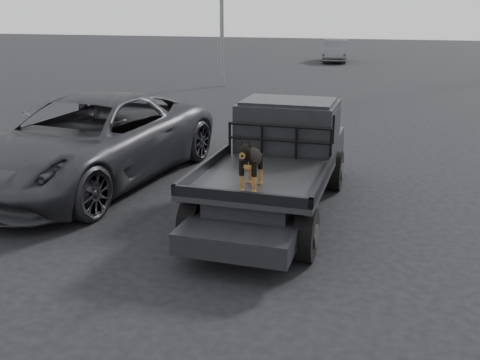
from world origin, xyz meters
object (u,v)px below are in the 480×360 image
(flatbed_ute, at_px, (275,186))
(dog, at_px, (251,163))
(parked_suv, at_px, (90,140))
(distant_car_a, at_px, (335,51))

(flatbed_ute, distance_m, dog, 1.71)
(parked_suv, xyz_separation_m, distant_car_a, (1.42, 27.71, -0.15))
(dog, distance_m, distant_car_a, 29.91)
(parked_suv, height_order, distant_car_a, parked_suv)
(flatbed_ute, distance_m, parked_suv, 3.99)
(flatbed_ute, relative_size, dog, 7.30)
(flatbed_ute, height_order, distant_car_a, distant_car_a)
(distant_car_a, bearing_deg, parked_suv, -98.79)
(parked_suv, bearing_deg, flatbed_ute, -3.36)
(parked_suv, bearing_deg, distant_car_a, 92.34)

